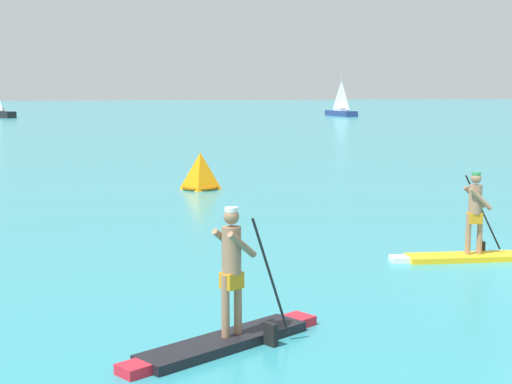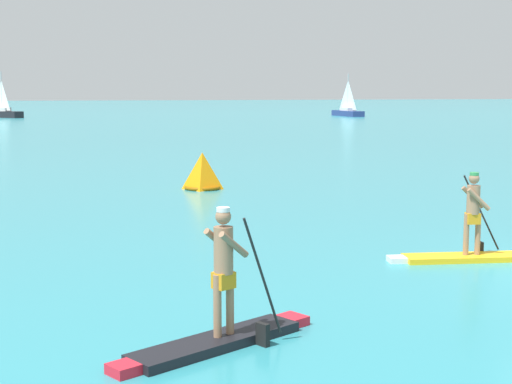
% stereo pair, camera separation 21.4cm
% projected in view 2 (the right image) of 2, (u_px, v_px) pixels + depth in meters
% --- Properties ---
extents(paddleboarder_near_left, '(2.99, 1.98, 1.88)m').
position_uv_depth(paddleboarder_near_left, '(220.00, 318.00, 10.31)').
color(paddleboarder_near_left, black).
rests_on(paddleboarder_near_left, ground).
extents(paddleboarder_mid_center, '(3.44, 0.93, 1.80)m').
position_uv_depth(paddleboarder_mid_center, '(473.00, 243.00, 15.50)').
color(paddleboarder_mid_center, yellow).
rests_on(paddleboarder_mid_center, ground).
extents(race_marker_buoy, '(1.29, 1.29, 1.26)m').
position_uv_depth(race_marker_buoy, '(202.00, 173.00, 26.47)').
color(race_marker_buoy, orange).
rests_on(race_marker_buoy, ground).
extents(sailboat_left_horizon, '(5.12, 5.15, 5.42)m').
position_uv_depth(sailboat_left_horizon, '(2.00, 112.00, 92.14)').
color(sailboat_left_horizon, black).
rests_on(sailboat_left_horizon, ground).
extents(sailboat_right_horizon, '(2.24, 6.49, 5.32)m').
position_uv_depth(sailboat_right_horizon, '(348.00, 111.00, 97.11)').
color(sailboat_right_horizon, navy).
rests_on(sailboat_right_horizon, ground).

